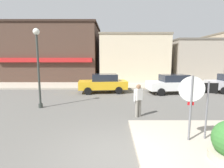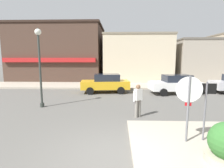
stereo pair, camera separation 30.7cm
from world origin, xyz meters
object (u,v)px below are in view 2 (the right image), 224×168
object	(u,v)px
stop_sign	(188,100)
parked_car_second	(175,84)
parked_car_nearest	(106,83)
lamp_post	(39,56)
pedestrian_crossing_near	(138,100)
one_way_sign	(205,105)

from	to	relation	value
stop_sign	parked_car_second	world-z (taller)	stop_sign
stop_sign	parked_car_nearest	world-z (taller)	stop_sign
lamp_post	parked_car_second	bearing A→B (deg)	25.19
lamp_post	parked_car_nearest	xyz separation A→B (m)	(3.43, 4.68, -2.15)
parked_car_nearest	pedestrian_crossing_near	distance (m)	6.60
lamp_post	parked_car_second	xyz separation A→B (m)	(9.12, 4.29, -2.15)
stop_sign	lamp_post	xyz separation A→B (m)	(-6.71, 4.41, 1.44)
parked_car_second	pedestrian_crossing_near	world-z (taller)	pedestrian_crossing_near
stop_sign	parked_car_nearest	size ratio (longest dim) A/B	0.55
parked_car_nearest	one_way_sign	bearing A→B (deg)	-66.68
pedestrian_crossing_near	one_way_sign	bearing A→B (deg)	-55.44
one_way_sign	pedestrian_crossing_near	world-z (taller)	one_way_sign
one_way_sign	parked_car_nearest	world-z (taller)	one_way_sign
parked_car_second	pedestrian_crossing_near	xyz separation A→B (m)	(-3.67, -5.89, 0.06)
parked_car_nearest	parked_car_second	distance (m)	5.70
lamp_post	parked_car_nearest	world-z (taller)	lamp_post
lamp_post	pedestrian_crossing_near	bearing A→B (deg)	-16.41
stop_sign	one_way_sign	distance (m)	0.63
stop_sign	lamp_post	distance (m)	8.16
one_way_sign	pedestrian_crossing_near	xyz separation A→B (m)	(-1.86, 2.70, -0.46)
stop_sign	pedestrian_crossing_near	xyz separation A→B (m)	(-1.27, 2.81, -0.65)
one_way_sign	pedestrian_crossing_near	size ratio (longest dim) A/B	1.30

